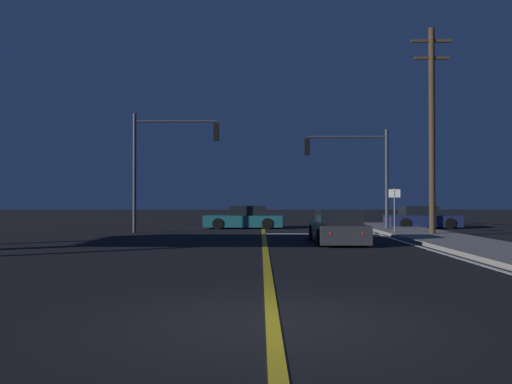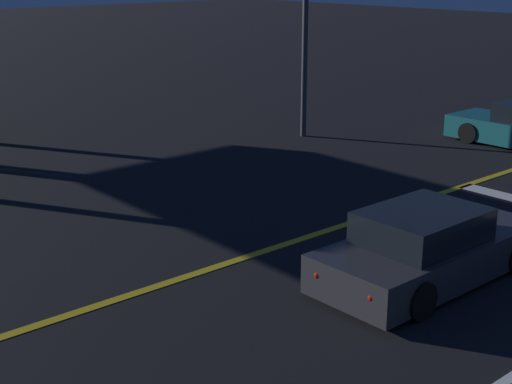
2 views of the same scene
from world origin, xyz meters
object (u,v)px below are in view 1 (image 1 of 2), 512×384
Objects in this scene: car_side_waiting_charcoal at (338,228)px; street_sign_corner at (394,203)px; traffic_signal_near_right at (356,162)px; utility_pole_right at (432,127)px; car_far_approaching_teal at (244,219)px; car_lead_oncoming_navy at (421,219)px; traffic_signal_far_left at (164,153)px.

street_sign_corner is (3.52, 4.98, 0.95)m from car_side_waiting_charcoal.
utility_pole_right is (2.78, -4.17, 1.36)m from traffic_signal_near_right.
street_sign_corner reaches higher than car_far_approaching_teal.
car_lead_oncoming_navy is at bearing -147.31° from traffic_signal_near_right.
car_far_approaching_teal is at bearing 144.27° from street_sign_corner.
car_lead_oncoming_navy is 6.48m from street_sign_corner.
car_far_approaching_teal and car_side_waiting_charcoal have the same top height.
car_far_approaching_teal is 12.10m from utility_pole_right.
street_sign_corner is at bearing 54.51° from car_side_waiting_charcoal.
street_sign_corner reaches higher than car_lead_oncoming_navy.
utility_pole_right reaches higher than traffic_signal_far_left.
utility_pole_right is 4.06m from street_sign_corner.
car_far_approaching_teal is 1.08× the size of car_lead_oncoming_navy.
street_sign_corner is at bearing -6.91° from traffic_signal_far_left.
street_sign_corner is (11.55, -1.40, -2.61)m from traffic_signal_far_left.
street_sign_corner is at bearing -30.40° from car_lead_oncoming_navy.
traffic_signal_far_left is 13.28m from utility_pole_right.
utility_pole_right is at bearing 36.01° from car_side_waiting_charcoal.
car_lead_oncoming_navy is at bearing 16.19° from traffic_signal_far_left.
traffic_signal_near_right is at bearing -113.28° from car_far_approaching_teal.
traffic_signal_far_left is (-14.59, -4.24, 3.57)m from car_lead_oncoming_navy.
utility_pole_right is (4.92, 3.61, 4.51)m from car_side_waiting_charcoal.
car_side_waiting_charcoal is at bearing -125.26° from street_sign_corner.
traffic_signal_far_left is (-8.03, 6.38, 3.57)m from car_side_waiting_charcoal.
car_side_waiting_charcoal is at bearing -143.76° from utility_pole_right.
traffic_signal_far_left is 2.72× the size of street_sign_corner.
car_far_approaching_teal is at bearing -90.89° from car_lead_oncoming_navy.
traffic_signal_far_left is (-4.01, -4.02, 3.57)m from car_far_approaching_teal.
car_lead_oncoming_navy is at bearing 61.65° from street_sign_corner.
utility_pole_right is 4.27× the size of street_sign_corner.
car_far_approaching_teal is at bearing 45.07° from traffic_signal_far_left.
utility_pole_right is (8.94, -6.79, 4.51)m from car_far_approaching_teal.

